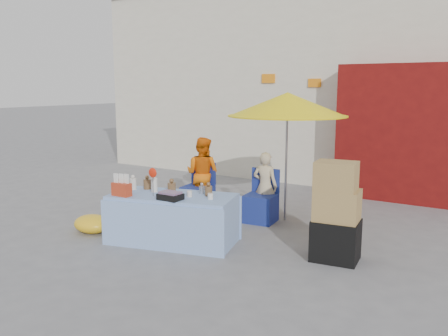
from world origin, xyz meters
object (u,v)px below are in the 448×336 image
Objects in this scene: chair_left at (198,197)px; umbrella at (287,105)px; chair_right at (261,206)px; vendor_beige at (265,186)px; vendor_orange at (202,174)px; box_stack at (336,215)px; market_table at (172,218)px.

umbrella is at bearing 3.93° from chair_left.
chair_left and chair_right have the same top height.
chair_left is 2.27m from umbrella.
vendor_beige is at bearing -153.43° from umbrella.
vendor_orange is at bearing 167.40° from chair_right.
vendor_beige is at bearing -0.33° from chair_left.
box_stack is (1.61, -1.03, 0.33)m from chair_right.
chair_left is 3.06m from box_stack.
vendor_orange is at bearing -174.47° from umbrella.
market_table is at bearing -116.60° from chair_right.
vendor_orange reaches higher than vendor_beige.
market_table is 1.68m from chair_right.
market_table is 2.28× the size of chair_right.
chair_left is 0.67× the size of box_stack.
umbrella reaches higher than chair_left.
umbrella is (0.30, 0.15, 1.33)m from vendor_beige.
box_stack is (2.86, -1.16, -0.06)m from vendor_orange.
chair_left is at bearing 160.21° from box_stack.
chair_left is 1.25m from chair_right.
vendor_orange reaches higher than chair_left.
box_stack is at bearing 151.39° from vendor_orange.
vendor_beige is (1.25, 0.00, -0.08)m from vendor_orange.
vendor_orange is 3.09m from box_stack.
box_stack is at bearing -26.25° from chair_left.
chair_right is at bearing -6.46° from chair_left.
chair_left is 0.41× the size of umbrella.
box_stack is at bearing -45.13° from umbrella.
vendor_beige reaches higher than market_table.
vendor_orange is at bearing 96.80° from market_table.
vendor_orange is 1.15× the size of vendor_beige.
umbrella reaches higher than box_stack.
market_table reaches higher than chair_right.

